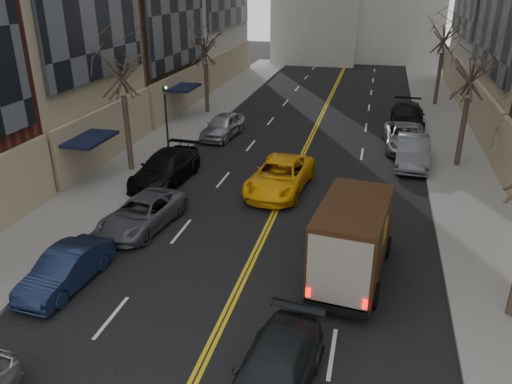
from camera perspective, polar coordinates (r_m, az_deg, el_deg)
sidewalk_left at (r=34.61m, az=-9.10°, el=6.56°), size 4.00×66.00×0.15m
sidewalk_right at (r=32.44m, az=21.85°, el=3.98°), size 4.00×66.00×0.15m
tree_lf_mid at (r=26.99m, az=-15.40°, el=15.49°), size 3.20×3.20×8.91m
tree_lf_far at (r=38.89m, az=-5.92°, el=17.53°), size 3.20×3.20×8.12m
tree_rt_mid at (r=29.13m, az=23.74°, el=14.07°), size 3.20×3.20×8.32m
tree_rt_far at (r=43.87m, az=20.96°, el=17.81°), size 3.20×3.20×9.11m
traffic_signal at (r=28.84m, az=-10.24°, el=8.74°), size 0.29×0.26×4.70m
ups_truck at (r=17.80m, az=11.07°, el=-5.24°), size 2.80×5.85×3.09m
observer_sedan at (r=13.48m, az=2.01°, el=-20.15°), size 2.43×4.87×1.36m
taxi at (r=24.98m, az=2.73°, el=1.83°), size 3.03×5.77×1.55m
pedestrian at (r=18.88m, az=7.15°, el=-5.72°), size 0.60×0.71×1.65m
parked_lf_b at (r=18.63m, az=-20.93°, el=-8.25°), size 1.67×4.13×1.33m
parked_lf_c at (r=21.88m, az=-12.85°, el=-2.37°), size 2.80×4.97×1.31m
parked_lf_d at (r=26.41m, az=-10.30°, el=2.72°), size 2.51×5.53×1.57m
parked_lf_e at (r=33.66m, az=-3.78°, el=7.57°), size 2.30×4.72×1.55m
parked_rt_a at (r=29.73m, az=17.43°, el=4.45°), size 1.95×5.06×1.64m
parked_rt_b at (r=32.55m, az=16.72°, el=6.02°), size 2.79×5.54×1.50m
parked_rt_c at (r=37.52m, az=16.92°, el=8.34°), size 2.37×5.65×1.63m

